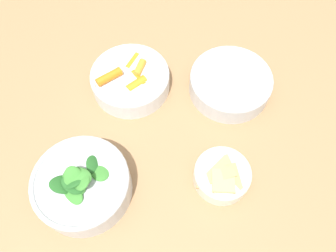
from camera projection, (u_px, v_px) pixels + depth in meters
The scene contains 6 objects.
ground_plane at pixel (178, 210), 1.37m from camera, with size 10.00×10.00×0.00m, color gray.
dining_table at pixel (184, 145), 0.81m from camera, with size 1.13×1.03×0.74m.
bowl_carrots at pixel (131, 79), 0.75m from camera, with size 0.18×0.18×0.06m.
bowl_greens at pixel (82, 185), 0.62m from camera, with size 0.18×0.18×0.10m.
bowl_beans_hotdog at pixel (230, 84), 0.74m from camera, with size 0.18×0.18×0.05m.
bowl_cookies at pixel (222, 175), 0.64m from camera, with size 0.11×0.11×0.04m.
Camera 1 is at (0.01, -0.35, 1.37)m, focal length 35.00 mm.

